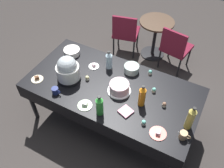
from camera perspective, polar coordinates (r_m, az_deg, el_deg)
ground at (r=3.64m, az=-0.00°, el=-8.63°), size 9.00×9.00×0.00m
potluck_table at (r=3.10m, az=-0.00°, el=-1.41°), size 2.20×1.10×0.75m
frosted_layer_cake at (r=2.96m, az=1.72°, el=-0.84°), size 0.29×0.29×0.13m
slow_cooker at (r=3.08m, az=-10.39°, el=3.30°), size 0.31×0.31×0.36m
glass_salad_bowl at (r=3.23m, az=4.62°, el=3.66°), size 0.20×0.20×0.10m
ceramic_snack_bowl at (r=3.54m, az=-9.43°, el=7.55°), size 0.23×0.23×0.08m
dessert_plate_coral at (r=2.68m, az=10.79°, el=-11.26°), size 0.19×0.19×0.05m
dessert_plate_white at (r=3.32m, az=-4.30°, el=4.27°), size 0.14×0.14×0.05m
dessert_plate_sage at (r=2.87m, az=-6.41°, el=-4.93°), size 0.17×0.17×0.05m
dessert_plate_cream at (r=3.28m, az=-17.22°, el=1.19°), size 0.16×0.16×0.05m
cupcake_rose at (r=3.23m, az=8.97°, el=2.74°), size 0.05×0.05×0.07m
cupcake_berry at (r=2.70m, az=7.47°, el=-8.99°), size 0.05×0.05×0.07m
cupcake_mint at (r=3.13m, az=-5.85°, el=1.40°), size 0.05×0.05×0.07m
cupcake_lemon at (r=3.02m, az=9.85°, el=-1.41°), size 0.05×0.05×0.07m
cupcake_cocoa at (r=2.89m, az=12.19°, el=-4.76°), size 0.05×0.05×0.07m
soda_bottle_lime_soda at (r=2.69m, az=-2.94°, el=-5.12°), size 0.08×0.08×0.29m
soda_bottle_water at (r=3.22m, az=-0.72°, el=5.62°), size 0.09×0.09×0.27m
soda_bottle_ginger_ale at (r=2.69m, az=18.01°, el=-7.69°), size 0.08×0.08×0.34m
soda_bottle_orange_juice at (r=2.78m, az=7.11°, el=-2.84°), size 0.08×0.08×0.31m
coffee_mug_navy at (r=3.03m, az=-13.17°, el=-1.55°), size 0.12×0.08×0.09m
coffee_mug_tan at (r=2.68m, az=16.46°, el=-11.51°), size 0.12×0.08×0.09m
paper_napkin_stack at (r=2.80m, az=3.26°, el=-6.49°), size 0.18×0.18×0.02m
maroon_chair_left at (r=4.43m, az=3.21°, el=12.26°), size 0.53×0.53×0.85m
maroon_chair_right at (r=4.20m, az=14.66°, el=8.51°), size 0.51×0.51×0.85m
round_cafe_table at (r=4.46m, az=10.20°, el=11.93°), size 0.60×0.60×0.72m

